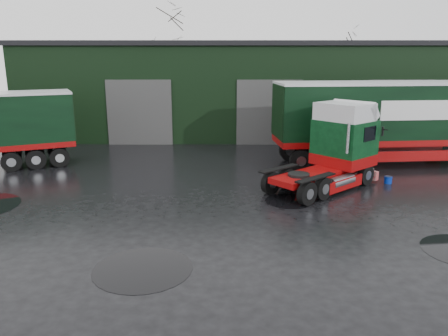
{
  "coord_description": "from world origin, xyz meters",
  "views": [
    {
      "loc": [
        -0.77,
        -12.97,
        5.43
      ],
      "look_at": [
        -0.78,
        1.44,
        1.7
      ],
      "focal_mm": 35.0,
      "sensor_mm": 36.0,
      "label": 1
    }
  ],
  "objects_px": {
    "hero_tractor": "(321,148)",
    "lorry_right": "(397,123)",
    "wash_bucket": "(388,180)",
    "tree_back_b": "(336,73)",
    "tree_back_a": "(170,63)",
    "warehouse": "(261,87)"
  },
  "relations": [
    {
      "from": "lorry_right",
      "to": "wash_bucket",
      "type": "relative_size",
      "value": 48.54
    },
    {
      "from": "lorry_right",
      "to": "tree_back_a",
      "type": "height_order",
      "value": "tree_back_a"
    },
    {
      "from": "tree_back_b",
      "to": "wash_bucket",
      "type": "bearing_deg",
      "value": -98.31
    },
    {
      "from": "hero_tractor",
      "to": "lorry_right",
      "type": "distance_m",
      "value": 6.58
    },
    {
      "from": "warehouse",
      "to": "tree_back_b",
      "type": "bearing_deg",
      "value": 51.34
    },
    {
      "from": "tree_back_b",
      "to": "tree_back_a",
      "type": "bearing_deg",
      "value": 180.0
    },
    {
      "from": "warehouse",
      "to": "lorry_right",
      "type": "distance_m",
      "value": 12.57
    },
    {
      "from": "hero_tractor",
      "to": "tree_back_a",
      "type": "distance_m",
      "value": 27.28
    },
    {
      "from": "warehouse",
      "to": "tree_back_b",
      "type": "relative_size",
      "value": 4.32
    },
    {
      "from": "hero_tractor",
      "to": "lorry_right",
      "type": "xyz_separation_m",
      "value": [
        4.79,
        4.5,
        0.33
      ]
    },
    {
      "from": "warehouse",
      "to": "hero_tractor",
      "type": "height_order",
      "value": "warehouse"
    },
    {
      "from": "wash_bucket",
      "to": "lorry_right",
      "type": "bearing_deg",
      "value": 66.32
    },
    {
      "from": "tree_back_a",
      "to": "tree_back_b",
      "type": "height_order",
      "value": "tree_back_a"
    },
    {
      "from": "lorry_right",
      "to": "tree_back_a",
      "type": "bearing_deg",
      "value": -151.72
    },
    {
      "from": "tree_back_b",
      "to": "lorry_right",
      "type": "bearing_deg",
      "value": -95.44
    },
    {
      "from": "hero_tractor",
      "to": "tree_back_b",
      "type": "height_order",
      "value": "tree_back_b"
    },
    {
      "from": "lorry_right",
      "to": "tree_back_b",
      "type": "xyz_separation_m",
      "value": [
        2.0,
        21.0,
        1.65
      ]
    },
    {
      "from": "hero_tractor",
      "to": "lorry_right",
      "type": "height_order",
      "value": "lorry_right"
    },
    {
      "from": "warehouse",
      "to": "wash_bucket",
      "type": "xyz_separation_m",
      "value": [
        4.4,
        -14.66,
        -3.0
      ]
    },
    {
      "from": "warehouse",
      "to": "wash_bucket",
      "type": "height_order",
      "value": "warehouse"
    },
    {
      "from": "warehouse",
      "to": "tree_back_a",
      "type": "distance_m",
      "value": 12.9
    },
    {
      "from": "tree_back_a",
      "to": "hero_tractor",
      "type": "bearing_deg",
      "value": -70.14
    }
  ]
}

